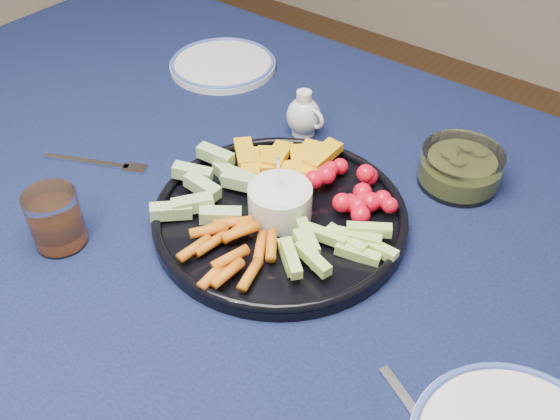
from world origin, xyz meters
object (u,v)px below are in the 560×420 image
Objects in this scene: pickle_bowl at (460,169)px; side_plate_extra at (223,64)px; creamer_pitcher at (304,116)px; dining_table at (260,280)px; juice_tumbler at (56,222)px; crudite_platter at (278,212)px.

pickle_bowl reaches higher than side_plate_extra.
dining_table is at bearing -67.29° from creamer_pitcher.
juice_tumbler is at bearing -104.28° from creamer_pitcher.
crudite_platter reaches higher than creamer_pitcher.
crudite_platter is 4.29× the size of juice_tumbler.
creamer_pitcher is 0.95× the size of juice_tumbler.
pickle_bowl is at bearing 59.53° from dining_table.
juice_tumbler is at bearing -73.13° from side_plate_extra.
crudite_platter is 1.74× the size of side_plate_extra.
crudite_platter is 0.29m from juice_tumbler.
creamer_pitcher is 0.26m from side_plate_extra.
dining_table is 14.21× the size of pickle_bowl.
crudite_platter is 4.50× the size of creamer_pitcher.
pickle_bowl is 1.46× the size of juice_tumbler.
dining_table is at bearing -42.10° from side_plate_extra.
crudite_platter is 0.22m from creamer_pitcher.
creamer_pitcher is at bearing -171.92° from pickle_bowl.
pickle_bowl is 0.56m from juice_tumbler.
pickle_bowl reaches higher than dining_table.
creamer_pitcher is at bearing -17.81° from side_plate_extra.
juice_tumbler reaches higher than dining_table.
side_plate_extra is at bearing 137.90° from dining_table.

